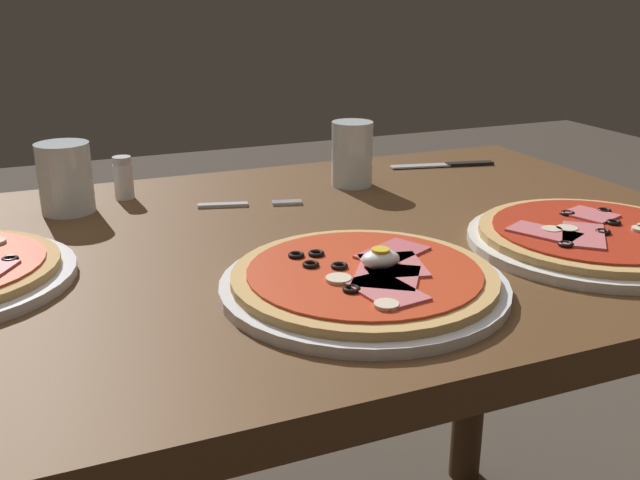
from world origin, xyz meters
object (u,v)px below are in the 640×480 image
at_px(pizza_foreground, 364,280).
at_px(water_glass_far, 352,158).
at_px(fork, 242,204).
at_px(knife, 450,165).
at_px(dining_table, 281,325).
at_px(water_glass_near, 66,182).
at_px(salt_shaker, 123,178).
at_px(pizza_across_right, 593,237).

distance_m(pizza_foreground, water_glass_far, 0.45).
relative_size(pizza_foreground, fork, 2.03).
height_order(water_glass_far, knife, water_glass_far).
xyz_separation_m(dining_table, pizza_foreground, (0.03, -0.19, 0.13)).
bearing_deg(knife, fork, -167.20).
relative_size(dining_table, water_glass_near, 12.08).
height_order(dining_table, pizza_foreground, pizza_foreground).
distance_m(water_glass_near, salt_shaker, 0.10).
relative_size(pizza_across_right, knife, 1.63).
distance_m(pizza_foreground, knife, 0.61).
bearing_deg(pizza_foreground, knife, 49.04).
distance_m(fork, knife, 0.44).
relative_size(pizza_across_right, salt_shaker, 4.73).
bearing_deg(dining_table, pizza_foreground, -80.62).
relative_size(dining_table, water_glass_far, 11.66).
distance_m(pizza_across_right, fork, 0.50).
relative_size(pizza_foreground, pizza_across_right, 1.00).
distance_m(water_glass_near, knife, 0.68).
bearing_deg(pizza_across_right, water_glass_near, 145.59).
xyz_separation_m(dining_table, knife, (0.43, 0.27, 0.13)).
distance_m(fork, salt_shaker, 0.19).
height_order(water_glass_near, salt_shaker, water_glass_near).
bearing_deg(knife, water_glass_near, -177.60).
xyz_separation_m(water_glass_near, water_glass_far, (0.45, -0.02, 0.00)).
distance_m(knife, salt_shaker, 0.59).
height_order(fork, salt_shaker, salt_shaker).
bearing_deg(water_glass_far, knife, 13.04).
bearing_deg(pizza_foreground, fork, 94.73).
height_order(pizza_foreground, pizza_across_right, pizza_foreground).
distance_m(pizza_foreground, pizza_across_right, 0.33).
bearing_deg(dining_table, fork, 89.56).
height_order(dining_table, water_glass_near, water_glass_near).
bearing_deg(pizza_foreground, dining_table, 99.38).
relative_size(dining_table, salt_shaker, 18.56).
bearing_deg(water_glass_near, pizza_foreground, -57.62).
bearing_deg(water_glass_far, fork, -167.46).
distance_m(pizza_across_right, salt_shaker, 0.69).
relative_size(water_glass_near, fork, 0.66).
bearing_deg(salt_shaker, dining_table, -61.14).
xyz_separation_m(water_glass_near, salt_shaker, (0.09, 0.04, -0.01)).
bearing_deg(fork, pizza_across_right, -43.66).
xyz_separation_m(pizza_across_right, fork, (-0.36, 0.35, -0.01)).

